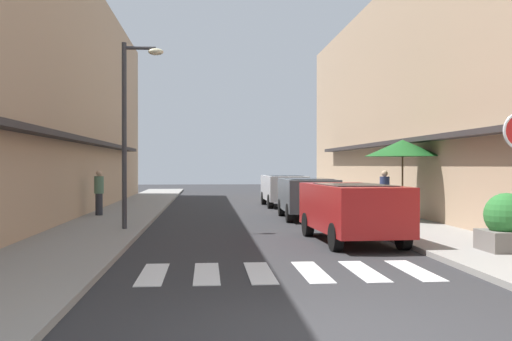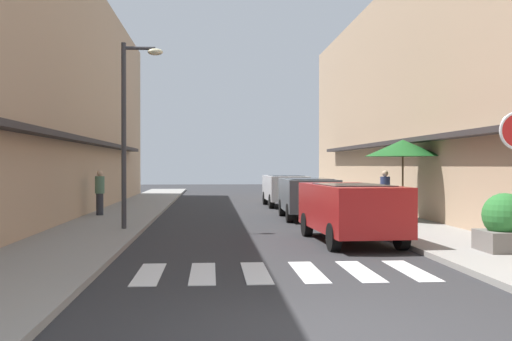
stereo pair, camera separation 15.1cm
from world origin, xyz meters
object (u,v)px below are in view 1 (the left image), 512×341
object	(u,v)px
parked_car_mid	(307,194)
cafe_umbrella	(403,148)
parked_car_near	(352,206)
pedestrian_walking_far	(99,192)
planter_corner	(507,224)
street_lamp	(131,115)
parked_car_far	(284,187)
pedestrian_walking_near	(385,193)

from	to	relation	value
parked_car_mid	cafe_umbrella	distance (m)	3.84
parked_car_near	pedestrian_walking_far	world-z (taller)	pedestrian_walking_far
parked_car_near	planter_corner	bearing A→B (deg)	-42.36
street_lamp	pedestrian_walking_far	xyz separation A→B (m)	(-1.75, 4.75, -2.41)
parked_car_far	pedestrian_walking_far	size ratio (longest dim) A/B	2.55
cafe_umbrella	planter_corner	size ratio (longest dim) A/B	2.16
parked_car_mid	parked_car_far	bearing A→B (deg)	90.00
parked_car_far	pedestrian_walking_near	distance (m)	7.93
parked_car_near	pedestrian_walking_near	distance (m)	6.31
parked_car_mid	pedestrian_walking_far	size ratio (longest dim) A/B	2.46
pedestrian_walking_near	pedestrian_walking_far	size ratio (longest dim) A/B	1.00
parked_car_near	parked_car_mid	size ratio (longest dim) A/B	1.11
parked_car_mid	cafe_umbrella	bearing A→B (deg)	-36.08
pedestrian_walking_far	parked_car_mid	bearing A→B (deg)	-1.28
street_lamp	planter_corner	xyz separation A→B (m)	(8.52, -5.19, -2.69)
parked_car_near	street_lamp	world-z (taller)	street_lamp
parked_car_near	pedestrian_walking_near	xyz separation A→B (m)	(2.59, 5.75, 0.06)
pedestrian_walking_near	pedestrian_walking_far	bearing A→B (deg)	13.94
planter_corner	cafe_umbrella	bearing A→B (deg)	89.21
planter_corner	pedestrian_walking_near	bearing A→B (deg)	90.96
parked_car_far	street_lamp	size ratio (longest dim) A/B	0.78
planter_corner	parked_car_far	bearing A→B (deg)	99.84
parked_car_far	street_lamp	distance (m)	12.28
parked_car_far	planter_corner	xyz separation A→B (m)	(2.73, -15.74, -0.23)
parked_car_near	parked_car_mid	xyz separation A→B (m)	(0.00, 6.61, -0.00)
pedestrian_walking_near	parked_car_far	bearing A→B (deg)	-47.47
parked_car_mid	planter_corner	bearing A→B (deg)	-73.30
parked_car_far	planter_corner	bearing A→B (deg)	-80.16
parked_car_mid	pedestrian_walking_far	bearing A→B (deg)	173.64
street_lamp	pedestrian_walking_near	size ratio (longest dim) A/B	3.25
parked_car_near	planter_corner	world-z (taller)	parked_car_near
street_lamp	pedestrian_walking_far	world-z (taller)	street_lamp
parked_car_mid	parked_car_far	size ratio (longest dim) A/B	0.97
parked_car_far	pedestrian_walking_far	bearing A→B (deg)	-142.45
parked_car_near	cafe_umbrella	world-z (taller)	cafe_umbrella
parked_car_mid	pedestrian_walking_near	distance (m)	2.73
parked_car_near	pedestrian_walking_near	bearing A→B (deg)	65.75
cafe_umbrella	parked_car_far	bearing A→B (deg)	108.01
planter_corner	pedestrian_walking_far	bearing A→B (deg)	135.93
parked_car_near	planter_corner	size ratio (longest dim) A/B	3.62
parked_car_far	pedestrian_walking_near	size ratio (longest dim) A/B	2.54
parked_car_near	parked_car_far	world-z (taller)	same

